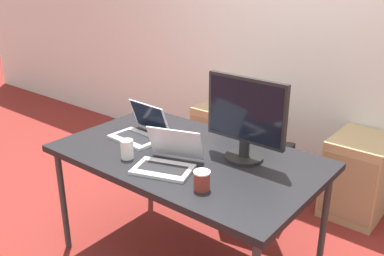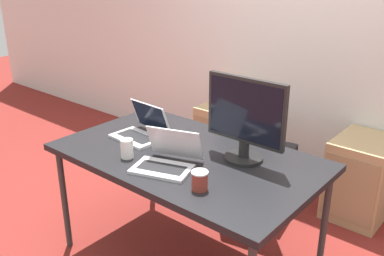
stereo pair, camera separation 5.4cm
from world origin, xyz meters
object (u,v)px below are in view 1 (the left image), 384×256
Objects in this scene: mouse at (191,148)px; office_chair at (253,160)px; water_bottle at (226,92)px; monitor at (246,119)px; cabinet_right at (358,176)px; coffee_cup_white at (127,149)px; cabinet_left at (224,137)px; laptop_left at (167,160)px; laptop_right at (140,131)px; coffee_cup_brown at (202,180)px.

office_chair is at bearing 90.73° from mouse.
office_chair is 17.15× the size of mouse.
monitor is (0.88, -1.11, 0.27)m from water_bottle.
cabinet_right is 1.82m from coffee_cup_white.
cabinet_left is 1.00× the size of cabinet_right.
water_bottle is 0.54× the size of monitor.
water_bottle reaches higher than cabinet_right.
cabinet_right is 1.65× the size of laptop_left.
cabinet_right is at bearing 67.15° from laptop_left.
office_chair is at bearing -38.22° from water_bottle.
office_chair is 1.75× the size of cabinet_right.
cabinet_right is at bearing 33.92° from office_chair.
cabinet_right is 1.45m from mouse.
laptop_right reaches higher than mouse.
coffee_cup_white is at bearing -76.90° from cabinet_left.
office_chair is at bearing -146.08° from cabinet_right.
water_bottle is 0.81× the size of laptop_right.
coffee_cup_white reaches higher than coffee_cup_brown.
laptop_left is at bearing -127.01° from monitor.
cabinet_left is 1.58m from monitor.
coffee_cup_white is (-0.23, -0.31, 0.04)m from mouse.
coffee_cup_brown is (0.34, -1.09, 0.40)m from office_chair.
laptop_left is 0.27m from coffee_cup_white.
mouse is (0.01, -0.76, 0.37)m from office_chair.
monitor is at bearing 11.93° from laptop_right.
coffee_cup_white is at bearing 177.96° from coffee_cup_brown.
office_chair is 0.80m from water_bottle.
coffee_cup_brown is at bearing -45.05° from mouse.
office_chair is at bearing 78.58° from coffee_cup_white.
coffee_cup_white is at bearing -76.92° from water_bottle.
cabinet_left is 1.36m from laptop_right.
laptop_right is at bearing -168.07° from monitor.
laptop_left is 0.30m from coffee_cup_brown.
office_chair reaches higher than cabinet_right.
laptop_left is at bearing -67.22° from cabinet_left.
laptop_left is at bearing 11.23° from coffee_cup_white.
laptop_left is (0.61, -1.46, 0.06)m from water_bottle.
monitor is 0.70m from coffee_cup_white.
laptop_left reaches higher than coffee_cup_white.
office_chair is 9.63× the size of coffee_cup_white.
water_bottle is at bearing 98.74° from laptop_right.
laptop_left is at bearing -112.85° from cabinet_right.
coffee_cup_white is 1.13× the size of coffee_cup_brown.
cabinet_right is 1.66m from laptop_left.
water_bottle is 0.71× the size of laptop_left.
cabinet_right is at bearing 0.00° from cabinet_left.
cabinet_left is 5.50× the size of coffee_cup_white.
monitor is 4.39× the size of coffee_cup_white.
office_chair reaches higher than laptop_left.
monitor is at bearing -51.38° from water_bottle.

